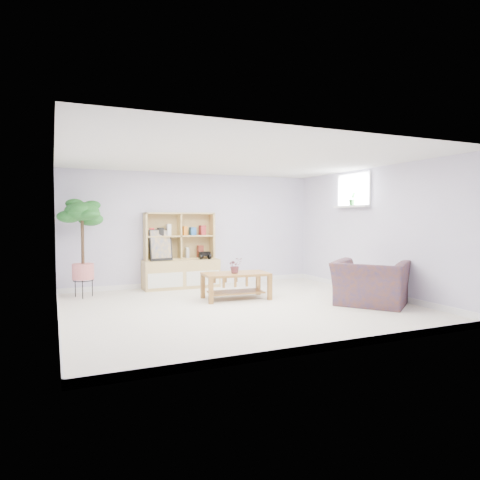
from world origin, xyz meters
name	(u,v)px	position (x,y,z in m)	size (l,w,h in m)	color
floor	(241,307)	(0.00, 0.00, 0.00)	(5.50, 5.00, 0.01)	beige
ceiling	(241,159)	(0.00, 0.00, 2.40)	(5.50, 5.00, 0.01)	white
walls	(241,234)	(0.00, 0.00, 1.20)	(5.51, 5.01, 2.40)	silver
baseboard	(241,304)	(0.00, 0.00, 0.05)	(5.50, 5.00, 0.10)	white
window	(354,190)	(2.73, 0.60, 2.00)	(0.10, 0.98, 0.68)	white
window_sill	(351,206)	(2.67, 0.60, 1.68)	(0.14, 1.00, 0.04)	white
storage_unit	(181,250)	(-0.37, 2.24, 0.78)	(1.56, 0.53, 1.56)	tan
poster	(161,245)	(-0.80, 2.21, 0.90)	(0.46, 0.11, 0.64)	yellow
toy_truck	(205,255)	(0.13, 2.17, 0.67)	(0.33, 0.23, 0.18)	black
coffee_table	(236,286)	(0.19, 0.67, 0.24)	(1.15, 0.63, 0.47)	brown
table_plant	(235,265)	(0.16, 0.62, 0.61)	(0.25, 0.21, 0.28)	#1F5128
floor_tree	(83,248)	(-2.30, 1.92, 0.91)	(0.67, 0.67, 1.81)	#25702E
armchair	(370,280)	(2.03, -0.73, 0.42)	(1.14, 0.99, 0.84)	navy
sill_plant	(352,199)	(2.67, 0.57, 1.83)	(0.14, 0.12, 0.26)	#25702E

